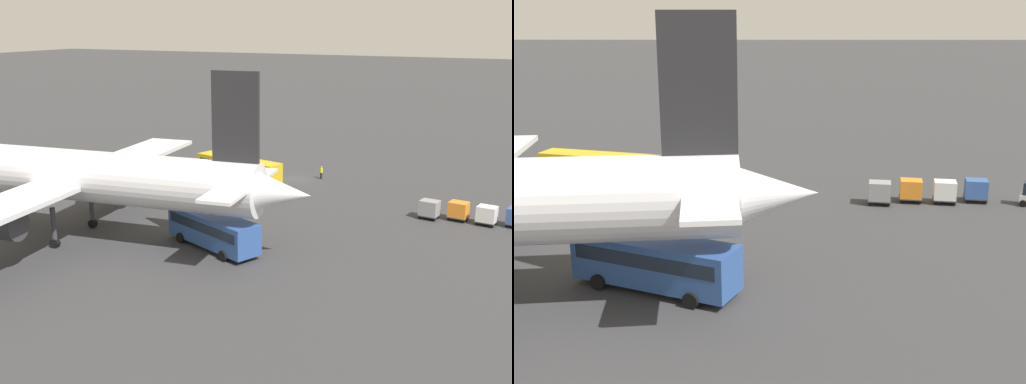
% 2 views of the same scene
% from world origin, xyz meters
% --- Properties ---
extents(ground_plane, '(600.00, 600.00, 0.00)m').
position_xyz_m(ground_plane, '(0.00, 0.00, 0.00)').
color(ground_plane, '#38383A').
extents(airplane, '(51.54, 44.60, 16.70)m').
position_xyz_m(airplane, '(12.02, 31.66, 6.27)').
color(airplane, silver).
rests_on(airplane, ground).
extents(shuttle_bus_near, '(12.95, 5.76, 3.37)m').
position_xyz_m(shuttle_bus_near, '(5.73, 5.17, 2.01)').
color(shuttle_bus_near, gold).
rests_on(shuttle_bus_near, ground).
extents(shuttle_bus_far, '(10.86, 6.73, 3.26)m').
position_xyz_m(shuttle_bus_far, '(-3.39, 28.30, 1.95)').
color(shuttle_bus_far, '#2D5199').
rests_on(shuttle_bus_far, ground).
extents(worker_person, '(0.38, 0.38, 1.74)m').
position_xyz_m(worker_person, '(-3.25, -1.77, 0.87)').
color(worker_person, '#1E1E2D').
rests_on(worker_person, ground).
extents(cargo_cart_white, '(2.24, 1.98, 2.06)m').
position_xyz_m(cargo_cart_white, '(-25.78, 9.91, 1.19)').
color(cargo_cart_white, '#38383D').
rests_on(cargo_cart_white, ground).
extents(cargo_cart_orange, '(2.24, 1.98, 2.06)m').
position_xyz_m(cargo_cart_orange, '(-22.86, 9.50, 1.19)').
color(cargo_cart_orange, '#38383D').
rests_on(cargo_cart_orange, ground).
extents(cargo_cart_grey, '(2.24, 1.98, 2.06)m').
position_xyz_m(cargo_cart_grey, '(-19.94, 10.25, 1.19)').
color(cargo_cart_grey, '#38383D').
rests_on(cargo_cart_grey, ground).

